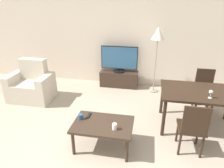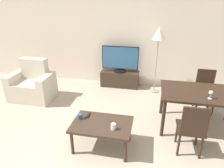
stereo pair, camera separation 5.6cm
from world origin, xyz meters
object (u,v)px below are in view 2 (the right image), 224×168
at_px(tv, 120,59).
at_px(floor_lamp, 159,37).
at_px(dining_chair_far, 205,89).
at_px(cup_colored_far, 113,127).
at_px(coffee_table, 102,126).
at_px(dining_table, 201,96).
at_px(remote_primary, 88,115).
at_px(armchair, 32,86).
at_px(wine_glass_left, 211,93).
at_px(dining_chair_near, 192,127).
at_px(cup_white_near, 80,116).
at_px(tv_stand, 120,79).

xyz_separation_m(tv, floor_lamp, (0.94, -0.15, 0.64)).
bearing_deg(dining_chair_far, floor_lamp, 145.88).
bearing_deg(dining_chair_far, cup_colored_far, -133.35).
distance_m(coffee_table, dining_table, 1.84).
height_order(remote_primary, cup_colored_far, cup_colored_far).
distance_m(armchair, remote_primary, 2.13).
xyz_separation_m(tv, wine_glass_left, (1.81, -1.86, 0.08)).
distance_m(tv, cup_colored_far, 2.64).
xyz_separation_m(dining_chair_near, cup_white_near, (-1.74, -0.06, 0.00)).
relative_size(armchair, wine_glass_left, 6.81).
relative_size(dining_table, wine_glass_left, 9.56).
height_order(armchair, coffee_table, armchair).
bearing_deg(wine_glass_left, dining_chair_far, 80.13).
relative_size(remote_primary, cup_colored_far, 1.54).
bearing_deg(cup_colored_far, dining_table, 35.16).
xyz_separation_m(tv_stand, floor_lamp, (0.94, -0.16, 1.20)).
bearing_deg(dining_chair_near, dining_table, 72.06).
bearing_deg(armchair, wine_glass_left, -10.76).
xyz_separation_m(cup_colored_far, wine_glass_left, (1.47, 0.74, 0.35)).
bearing_deg(tv, dining_table, -42.93).
bearing_deg(dining_chair_far, armchair, -175.73).
xyz_separation_m(dining_table, remote_primary, (-1.89, -0.70, -0.20)).
bearing_deg(cup_colored_far, armchair, 147.41).
xyz_separation_m(tv_stand, coffee_table, (0.13, -2.49, 0.19)).
relative_size(tv, floor_lamp, 0.59).
height_order(armchair, dining_chair_far, armchair).
height_order(dining_chair_far, cup_colored_far, dining_chair_far).
xyz_separation_m(dining_chair_far, cup_white_near, (-2.23, -1.57, 0.00)).
distance_m(tv, cup_white_near, 2.46).
bearing_deg(wine_glass_left, cup_white_near, -164.52).
bearing_deg(cup_white_near, wine_glass_left, 15.48).
bearing_deg(tv, cup_white_near, -95.94).
height_order(dining_chair_near, cup_colored_far, dining_chair_near).
bearing_deg(armchair, coffee_table, -32.96).
height_order(tv, dining_chair_far, tv).
distance_m(coffee_table, cup_white_near, 0.40).
bearing_deg(coffee_table, remote_primary, 149.14).
bearing_deg(tv, remote_primary, -93.70).
height_order(dining_table, wine_glass_left, wine_glass_left).
bearing_deg(cup_colored_far, floor_lamp, 76.18).
xyz_separation_m(cup_white_near, wine_glass_left, (2.06, 0.57, 0.35)).
height_order(tv_stand, cup_white_near, cup_white_near).
height_order(dining_table, floor_lamp, floor_lamp).
relative_size(floor_lamp, cup_white_near, 19.05).
xyz_separation_m(tv_stand, tv, (-0.00, -0.00, 0.56)).
xyz_separation_m(tv_stand, dining_table, (1.74, -1.62, 0.45)).
height_order(coffee_table, floor_lamp, floor_lamp).
relative_size(cup_colored_far, wine_glass_left, 0.67).
relative_size(dining_chair_far, wine_glass_left, 6.07).
bearing_deg(wine_glass_left, cup_colored_far, -153.28).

